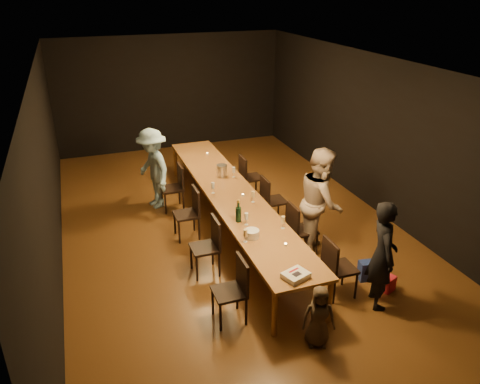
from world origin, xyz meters
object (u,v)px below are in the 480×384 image
object	(u,v)px
chair_left_2	(186,214)
birthday_cake	(296,275)
woman_birthday	(383,255)
chair_left_1	(205,247)
woman_tan	(321,202)
man_blue	(153,169)
child	(319,316)
chair_right_3	(251,177)
table	(231,195)
chair_right_1	(303,229)
chair_left_0	(229,291)
chair_left_3	(172,188)
plate_stack	(252,234)
champagne_bottle	(238,211)
ice_bucket	(222,170)
chair_right_2	(274,200)
chair_right_0	(340,267)

from	to	relation	value
chair_left_2	birthday_cake	distance (m)	2.91
woman_birthday	chair_left_1	bearing A→B (deg)	72.29
woman_tan	man_blue	xyz separation A→B (m)	(-2.30, 2.67, -0.11)
child	chair_right_3	bearing A→B (deg)	99.87
chair_right_3	chair_left_2	distance (m)	2.08
table	chair_right_1	distance (m)	1.49
table	child	size ratio (longest dim) A/B	7.03
table	birthday_cake	bearing A→B (deg)	-91.34
chair_left_0	chair_left_3	xyz separation A→B (m)	(0.00, 3.60, 0.00)
plate_stack	champagne_bottle	world-z (taller)	champagne_bottle
champagne_bottle	ice_bucket	distance (m)	1.92
chair_right_1	chair_right_3	size ratio (longest dim) A/B	1.00
chair_left_0	man_blue	world-z (taller)	man_blue
chair_right_2	chair_right_3	world-z (taller)	same
chair_left_1	woman_birthday	distance (m)	2.65
chair_right_2	chair_right_3	xyz separation A→B (m)	(0.00, 1.20, 0.00)
ice_bucket	woman_birthday	bearing A→B (deg)	-71.76
chair_right_3	ice_bucket	size ratio (longest dim) A/B	4.09
table	chair_right_0	world-z (taller)	chair_right_0
child	birthday_cake	size ratio (longest dim) A/B	2.21
woman_birthday	birthday_cake	distance (m)	1.33
chair_left_3	birthday_cake	world-z (taller)	chair_left_3
chair_left_1	woman_birthday	xyz separation A→B (m)	(2.11, -1.57, 0.34)
birthday_cake	chair_left_1	bearing A→B (deg)	97.40
chair_right_1	champagne_bottle	size ratio (longest dim) A/B	2.46
chair_left_1	chair_right_3	bearing A→B (deg)	-35.31
champagne_bottle	child	bearing A→B (deg)	-81.78
birthday_cake	chair_left_3	bearing A→B (deg)	82.14
chair_left_2	man_blue	xyz separation A→B (m)	(-0.30, 1.47, 0.35)
chair_left_3	chair_right_0	bearing A→B (deg)	-154.72
chair_left_1	child	size ratio (longest dim) A/B	1.09
woman_tan	ice_bucket	bearing A→B (deg)	52.50
chair_right_2	table	bearing A→B (deg)	-90.00
chair_right_3	birthday_cake	distance (m)	4.10
chair_left_0	birthday_cake	bearing A→B (deg)	-115.80
chair_right_3	man_blue	distance (m)	2.05
table	chair_left_0	bearing A→B (deg)	-109.50
chair_left_0	chair_left_3	world-z (taller)	same
chair_left_3	woman_birthday	size ratio (longest dim) A/B	0.58
chair_right_1	woman_tan	xyz separation A→B (m)	(0.30, -0.01, 0.46)
chair_right_1	ice_bucket	xyz separation A→B (m)	(-0.77, 2.01, 0.40)
chair_right_3	chair_left_3	distance (m)	1.70
plate_stack	chair_left_2	bearing A→B (deg)	110.93
man_blue	champagne_bottle	xyz separation A→B (m)	(0.90, -2.55, 0.12)
chair_right_1	champagne_bottle	bearing A→B (deg)	-96.20
chair_right_1	chair_left_1	distance (m)	1.70
chair_left_1	child	xyz separation A→B (m)	(0.91, -2.02, -0.04)
chair_left_2	birthday_cake	size ratio (longest dim) A/B	2.41
chair_right_0	plate_stack	size ratio (longest dim) A/B	4.17
chair_right_2	chair_left_1	bearing A→B (deg)	-54.78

